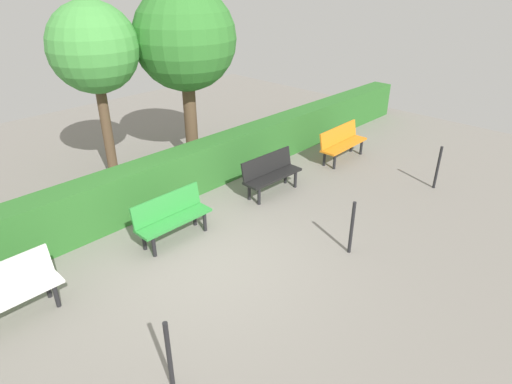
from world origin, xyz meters
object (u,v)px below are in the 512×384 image
(bench_orange, at_px, (342,142))
(bench_black, at_px, (271,172))
(bench_white, at_px, (1,293))
(tree_mid, at_px, (94,49))
(tree_near, at_px, (185,40))
(bench_green, at_px, (172,216))

(bench_orange, distance_m, bench_black, 2.67)
(bench_white, height_order, tree_mid, tree_mid)
(bench_white, distance_m, tree_mid, 5.44)
(bench_white, height_order, tree_near, tree_near)
(bench_black, distance_m, tree_mid, 4.57)
(bench_orange, distance_m, bench_green, 5.29)
(bench_orange, height_order, bench_black, same)
(bench_black, relative_size, bench_green, 1.02)
(bench_white, bearing_deg, bench_green, -179.62)
(bench_white, bearing_deg, tree_mid, -137.21)
(bench_black, distance_m, bench_green, 2.62)
(bench_green, relative_size, bench_white, 0.96)
(bench_green, xyz_separation_m, tree_mid, (-0.67, -3.28, 2.45))
(bench_orange, bearing_deg, bench_black, -2.73)
(bench_orange, bearing_deg, bench_white, -2.01)
(bench_orange, distance_m, bench_white, 8.17)
(bench_black, relative_size, tree_near, 0.35)
(bench_green, distance_m, tree_mid, 4.15)
(bench_orange, height_order, tree_near, tree_near)
(bench_black, relative_size, bench_white, 0.98)
(bench_black, height_order, tree_mid, tree_mid)
(bench_green, distance_m, tree_near, 4.45)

